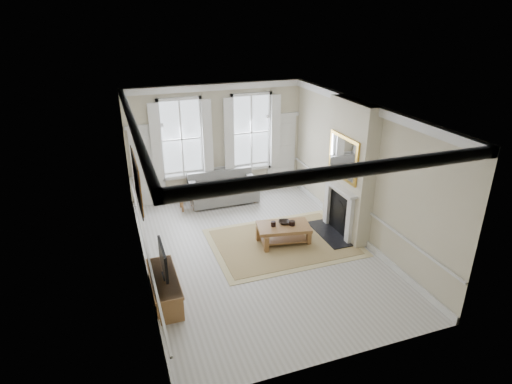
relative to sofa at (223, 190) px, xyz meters
name	(u,v)px	position (x,y,z in m)	size (l,w,h in m)	color
floor	(258,252)	(0.00, -3.11, -0.37)	(7.20, 7.20, 0.00)	#B7B5AD
ceiling	(259,110)	(0.00, -3.11, 3.03)	(7.20, 7.20, 0.00)	white
back_wall	(217,142)	(0.00, 0.49, 1.33)	(5.20, 5.20, 0.00)	beige
left_wall	(138,202)	(-2.60, -3.11, 1.33)	(7.20, 7.20, 0.00)	beige
right_wall	(360,172)	(2.60, -3.11, 1.33)	(7.20, 7.20, 0.00)	beige
window_left	(181,139)	(-1.05, 0.44, 1.53)	(1.26, 0.20, 2.20)	#B2BCC6
window_right	(251,132)	(1.05, 0.44, 1.53)	(1.26, 0.20, 2.20)	#B2BCC6
door_left	(148,168)	(-2.05, 0.45, 0.78)	(0.90, 0.08, 2.30)	silver
door_right	(281,153)	(2.05, 0.45, 0.78)	(0.90, 0.08, 2.30)	silver
painting	(137,181)	(-2.56, -2.81, 1.68)	(0.05, 1.66, 1.06)	#B6771F
chimney_breast	(349,170)	(2.43, -2.91, 1.33)	(0.35, 1.70, 3.38)	beige
hearth	(329,234)	(2.00, -2.91, -0.34)	(0.55, 1.50, 0.05)	black
fireplace	(338,208)	(2.20, -2.91, 0.36)	(0.21, 1.45, 1.33)	silver
mirror	(343,158)	(2.21, -2.91, 1.68)	(0.06, 1.26, 1.06)	gold
sofa	(223,190)	(0.00, 0.00, 0.00)	(1.96, 0.95, 0.88)	slate
side_table	(187,197)	(-1.12, -0.18, 0.01)	(0.46, 0.46, 0.49)	brown
rug	(283,242)	(0.73, -2.89, -0.36)	(3.50, 2.60, 0.02)	tan
coffee_table	(284,228)	(0.73, -2.89, 0.02)	(1.38, 0.96, 0.47)	brown
ceramic_pot_a	(273,224)	(0.48, -2.84, 0.17)	(0.12, 0.12, 0.12)	black
ceramic_pot_b	(292,223)	(0.93, -2.94, 0.16)	(0.15, 0.15, 0.11)	black
bowl	(284,222)	(0.78, -2.79, 0.14)	(0.27, 0.27, 0.07)	black
tv_stand	(165,288)	(-2.34, -4.18, -0.10)	(0.48, 1.50, 0.54)	brown
tv	(163,259)	(-2.32, -4.18, 0.56)	(0.08, 0.90, 0.68)	black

